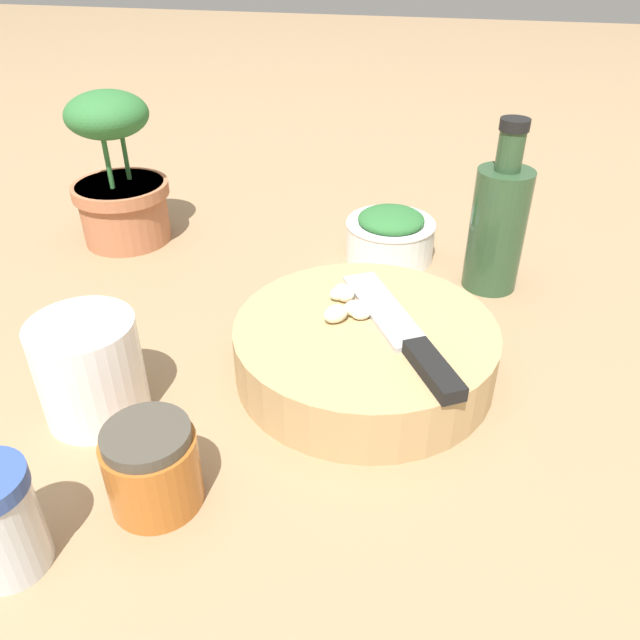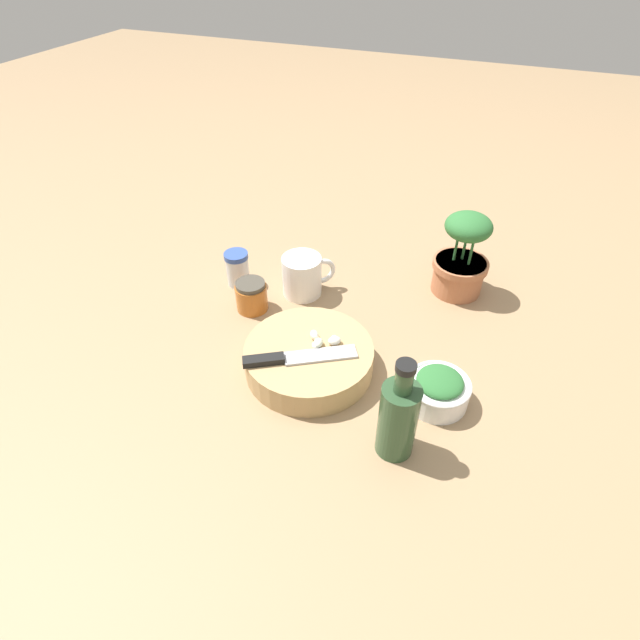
% 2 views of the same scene
% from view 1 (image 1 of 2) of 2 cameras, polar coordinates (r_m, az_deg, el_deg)
% --- Properties ---
extents(ground_plane, '(5.00, 5.00, 0.00)m').
position_cam_1_polar(ground_plane, '(0.62, -2.18, -3.91)').
color(ground_plane, '#997A56').
extents(cutting_board, '(0.25, 0.25, 0.05)m').
position_cam_1_polar(cutting_board, '(0.60, 4.08, -2.77)').
color(cutting_board, tan).
rests_on(cutting_board, ground_plane).
extents(chef_knife, '(0.20, 0.13, 0.01)m').
position_cam_1_polar(chef_knife, '(0.56, 7.84, -1.45)').
color(chef_knife, black).
rests_on(chef_knife, cutting_board).
extents(garlic_cloves, '(0.07, 0.05, 0.02)m').
position_cam_1_polar(garlic_cloves, '(0.60, 2.37, 1.54)').
color(garlic_cloves, silver).
rests_on(garlic_cloves, cutting_board).
extents(herb_bowl, '(0.11, 0.11, 0.07)m').
position_cam_1_polar(herb_bowl, '(0.81, 6.43, 7.78)').
color(herb_bowl, white).
rests_on(herb_bowl, ground_plane).
extents(coffee_mug, '(0.11, 0.10, 0.09)m').
position_cam_1_polar(coffee_mug, '(0.58, -20.33, -4.10)').
color(coffee_mug, white).
rests_on(coffee_mug, ground_plane).
extents(honey_jar, '(0.07, 0.07, 0.07)m').
position_cam_1_polar(honey_jar, '(0.49, -15.08, -12.83)').
color(honey_jar, '#B26023').
rests_on(honey_jar, ground_plane).
extents(oil_bottle, '(0.06, 0.06, 0.20)m').
position_cam_1_polar(oil_bottle, '(0.75, 15.95, 8.39)').
color(oil_bottle, '#2D4C2D').
rests_on(oil_bottle, ground_plane).
extents(potted_herb, '(0.12, 0.12, 0.20)m').
position_cam_1_polar(potted_herb, '(0.87, -17.93, 12.11)').
color(potted_herb, '#B26B47').
rests_on(potted_herb, ground_plane).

